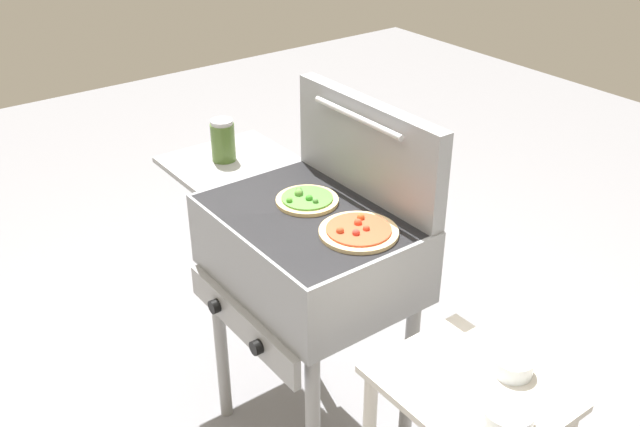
# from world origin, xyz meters

# --- Properties ---
(grill) EXTENTS (0.96, 0.53, 0.90)m
(grill) POSITION_xyz_m (-0.01, -0.00, 0.76)
(grill) COLOR gray
(grill) RESTS_ON ground_plane
(grill_lid_open) EXTENTS (0.63, 0.08, 0.30)m
(grill_lid_open) POSITION_xyz_m (0.00, 0.21, 1.05)
(grill_lid_open) COLOR gray
(grill_lid_open) RESTS_ON grill
(pizza_veggie) EXTENTS (0.19, 0.19, 0.04)m
(pizza_veggie) POSITION_xyz_m (-0.06, 0.03, 0.91)
(pizza_veggie) COLOR #E0C17F
(pizza_veggie) RESTS_ON grill
(pizza_pepperoni) EXTENTS (0.22, 0.22, 0.03)m
(pizza_pepperoni) POSITION_xyz_m (0.18, 0.04, 0.91)
(pizza_pepperoni) COLOR beige
(pizza_pepperoni) RESTS_ON grill
(sauce_jar) EXTENTS (0.08, 0.08, 0.14)m
(sauce_jar) POSITION_xyz_m (-0.47, -0.02, 0.97)
(sauce_jar) COLOR #4C6B2D
(sauce_jar) RESTS_ON grill
(topping_bowl_near) EXTENTS (0.12, 0.12, 0.04)m
(topping_bowl_near) POSITION_xyz_m (0.80, -0.03, 0.74)
(topping_bowl_near) COLOR silver
(topping_bowl_near) RESTS_ON prep_table
(topping_bowl_far) EXTENTS (0.10, 0.10, 0.04)m
(topping_bowl_far) POSITION_xyz_m (0.69, 0.12, 0.74)
(topping_bowl_far) COLOR silver
(topping_bowl_far) RESTS_ON prep_table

